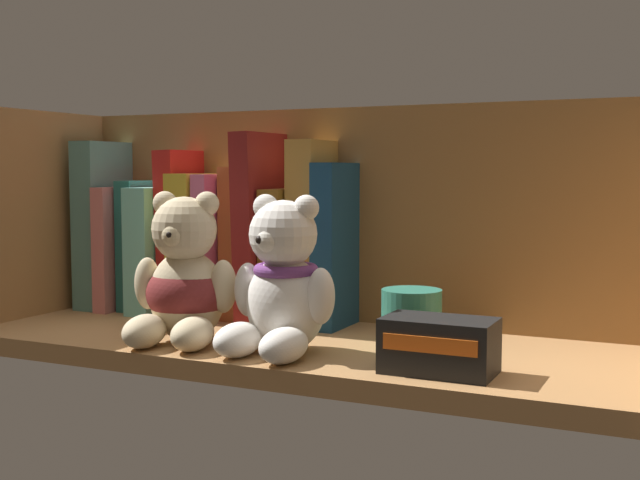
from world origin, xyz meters
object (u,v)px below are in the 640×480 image
Objects in this scene: book_8 at (273,227)px; small_product_box at (439,346)px; book_0 at (114,224)px; book_2 at (147,244)px; book_5 at (210,244)px; pillar_candle at (411,319)px; book_9 at (294,255)px; book_4 at (189,231)px; teddy_bear_smaller at (282,286)px; book_6 at (230,245)px; book_1 at (132,247)px; teddy_bear_larger at (184,283)px; book_7 at (250,242)px; book_3 at (167,248)px; book_11 at (343,244)px; book_10 at (318,232)px.

small_product_box is (25.56, -17.14, -8.45)cm from book_8.
book_0 is 5.83cm from book_2.
book_5 is 2.88× the size of pillar_candle.
book_9 is at bearing 153.55° from pillar_candle.
book_4 is at bearing 0.00° from book_0.
pillar_candle is at bearing 34.57° from teddy_bear_smaller.
pillar_candle is at bearing -15.15° from book_4.
book_6 reaches higher than pillar_candle.
book_6 reaches higher than book_9.
book_1 is 1.00× the size of teddy_bear_larger.
book_7 reaches higher than teddy_bear_smaller.
book_3 and teddy_bear_larger have the same top height.
book_1 is at bearing 180.00° from book_9.
book_2 reaches higher than book_1.
book_5 is at bearing 180.00° from book_11.
book_0 is 1.18× the size of book_7.
book_10 reaches higher than book_11.
book_11 is (20.90, 0.00, -0.79)cm from book_4.
book_7 is at bearing 180.00° from book_10.
book_2 reaches higher than book_3.
teddy_bear_larger is 1.01× the size of teddy_bear_smaller.
book_9 is (5.83, 0.00, -1.25)cm from book_7.
teddy_bear_smaller is (30.16, -15.93, -1.23)cm from book_1.
book_1 is at bearing 0.00° from book_0.
pillar_candle is (11.07, -8.65, -6.23)cm from book_11.
book_0 reaches higher than book_3.
book_5 is at bearing 180.00° from book_7.
teddy_bear_smaller is at bearing -27.84° from book_1.
book_0 is 29.36cm from book_10.
pillar_candle is (17.39, -8.65, -4.77)cm from book_9.
book_2 is 12.28cm from book_6.
book_0 is at bearing 180.00° from book_4.
pillar_candle is at bearing 17.60° from teddy_bear_larger.
book_8 reaches higher than book_2.
book_0 is 1.23× the size of book_5.
book_5 is at bearing 0.00° from book_1.
pillar_candle is (23.22, -8.65, -6.03)cm from book_7.
book_1 is at bearing 180.00° from book_6.
book_10 is at bearing 0.00° from book_1.
book_7 is at bearing 180.00° from book_8.
book_1 reaches higher than pillar_candle.
book_9 is at bearing 0.00° from book_0.
book_6 is (17.57, 0.00, -2.03)cm from book_0.
book_4 is 3.34× the size of pillar_candle.
book_9 is at bearing 0.00° from book_3.
book_11 reaches higher than book_5.
pillar_candle is (20.16, -8.65, -7.93)cm from book_8.
book_9 is at bearing 0.00° from book_1.
small_product_box is at bearing -20.39° from book_1.
book_2 is at bearing 180.00° from book_10.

